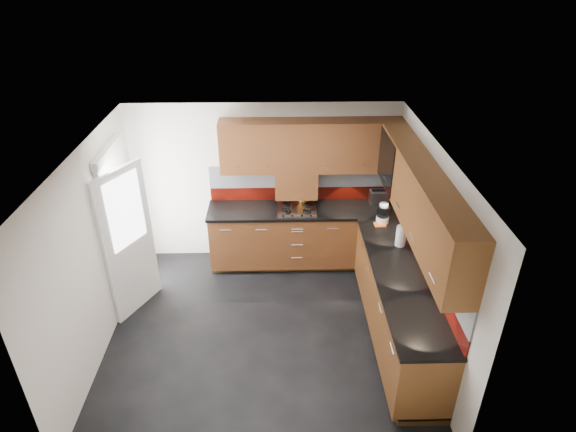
{
  "coord_description": "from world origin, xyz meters",
  "views": [
    {
      "loc": [
        0.18,
        -4.55,
        4.24
      ],
      "look_at": [
        0.31,
        0.65,
        1.3
      ],
      "focal_mm": 30.0,
      "sensor_mm": 36.0,
      "label": 1
    }
  ],
  "objects_px": {
    "toaster": "(379,197)",
    "food_processor": "(383,214)",
    "utensil_pot": "(303,197)",
    "gas_hob": "(296,209)"
  },
  "relations": [
    {
      "from": "toaster",
      "to": "food_processor",
      "type": "xyz_separation_m",
      "value": [
        -0.05,
        -0.57,
        0.04
      ]
    },
    {
      "from": "food_processor",
      "to": "gas_hob",
      "type": "bearing_deg",
      "value": 161.37
    },
    {
      "from": "gas_hob",
      "to": "toaster",
      "type": "distance_m",
      "value": 1.22
    },
    {
      "from": "gas_hob",
      "to": "utensil_pot",
      "type": "relative_size",
      "value": 1.27
    },
    {
      "from": "gas_hob",
      "to": "toaster",
      "type": "height_order",
      "value": "toaster"
    },
    {
      "from": "toaster",
      "to": "food_processor",
      "type": "height_order",
      "value": "food_processor"
    },
    {
      "from": "utensil_pot",
      "to": "food_processor",
      "type": "height_order",
      "value": "utensil_pot"
    },
    {
      "from": "utensil_pot",
      "to": "toaster",
      "type": "height_order",
      "value": "utensil_pot"
    },
    {
      "from": "toaster",
      "to": "gas_hob",
      "type": "bearing_deg",
      "value": -171.47
    },
    {
      "from": "gas_hob",
      "to": "food_processor",
      "type": "height_order",
      "value": "food_processor"
    }
  ]
}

